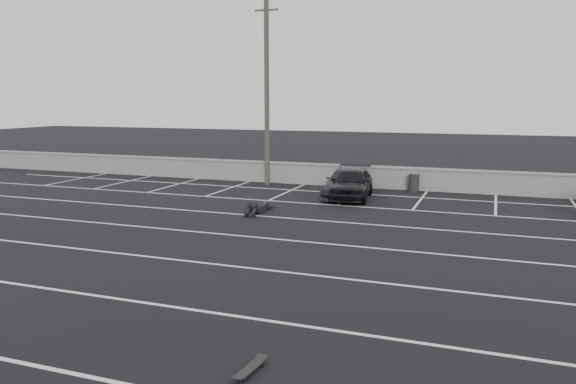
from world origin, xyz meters
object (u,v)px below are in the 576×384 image
at_px(car_left, 352,183).
at_px(person, 260,204).
at_px(trash_bin, 414,183).
at_px(skateboard, 250,368).
at_px(utility_pole, 267,92).
at_px(car_right, 348,183).

bearing_deg(car_left, person, -129.84).
bearing_deg(trash_bin, skateboard, -89.93).
bearing_deg(utility_pole, trash_bin, 1.93).
xyz_separation_m(car_right, utility_pole, (-4.64, 2.07, 3.95)).
bearing_deg(person, trash_bin, 49.33).
bearing_deg(person, skateboard, -71.68).
bearing_deg(person, car_left, 52.43).
bearing_deg(skateboard, car_left, 103.84).
height_order(utility_pole, person, utility_pole).
xyz_separation_m(trash_bin, skateboard, (0.02, -18.45, -0.34)).
relative_size(utility_pole, person, 3.48).
xyz_separation_m(car_left, utility_pole, (-4.90, 2.41, 3.89)).
bearing_deg(skateboard, person, 117.93).
bearing_deg(car_right, person, -122.95).
height_order(car_left, car_right, car_left).
xyz_separation_m(utility_pole, person, (2.31, -6.32, -4.31)).
relative_size(trash_bin, skateboard, 1.11).
xyz_separation_m(car_right, skateboard, (2.57, -16.13, -0.55)).
relative_size(person, skateboard, 3.56).
bearing_deg(person, utility_pole, 106.00).
bearing_deg(car_left, utility_pole, 147.50).
bearing_deg(utility_pole, person, -69.92).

